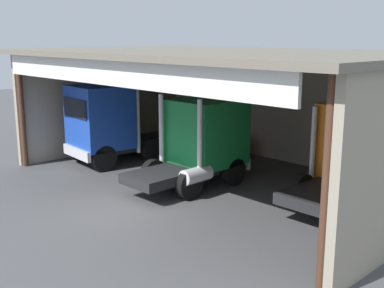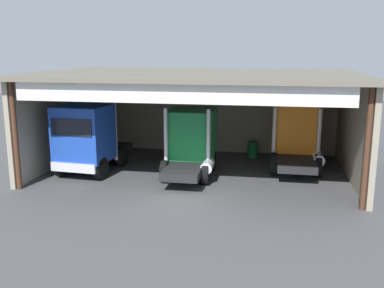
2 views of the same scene
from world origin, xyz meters
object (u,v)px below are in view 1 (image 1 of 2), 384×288
at_px(truck_blue_right_bay, 107,123).
at_px(truck_green_center_left_bay, 202,140).
at_px(tool_cart, 233,147).
at_px(oil_drum, 326,168).
at_px(truck_orange_left_bay, 359,152).

bearing_deg(truck_blue_right_bay, truck_green_center_left_bay, -166.59).
bearing_deg(truck_blue_right_bay, tool_cart, -119.54).
bearing_deg(oil_drum, truck_blue_right_bay, -148.55).
distance_m(truck_green_center_left_bay, oil_drum, 5.26).
relative_size(truck_blue_right_bay, tool_cart, 5.39).
distance_m(truck_blue_right_bay, oil_drum, 9.66).
xyz_separation_m(truck_orange_left_bay, tool_cart, (-7.18, 1.75, -1.32)).
bearing_deg(truck_orange_left_bay, oil_drum, 141.29).
bearing_deg(truck_green_center_left_bay, truck_blue_right_bay, -171.67).
xyz_separation_m(truck_blue_right_bay, truck_orange_left_bay, (10.48, 3.11, -0.03)).
relative_size(truck_orange_left_bay, tool_cart, 5.13).
distance_m(truck_orange_left_bay, oil_drum, 3.28).
relative_size(truck_blue_right_bay, truck_green_center_left_bay, 1.08).
height_order(truck_blue_right_bay, truck_green_center_left_bay, truck_blue_right_bay).
height_order(truck_green_center_left_bay, oil_drum, truck_green_center_left_bay).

